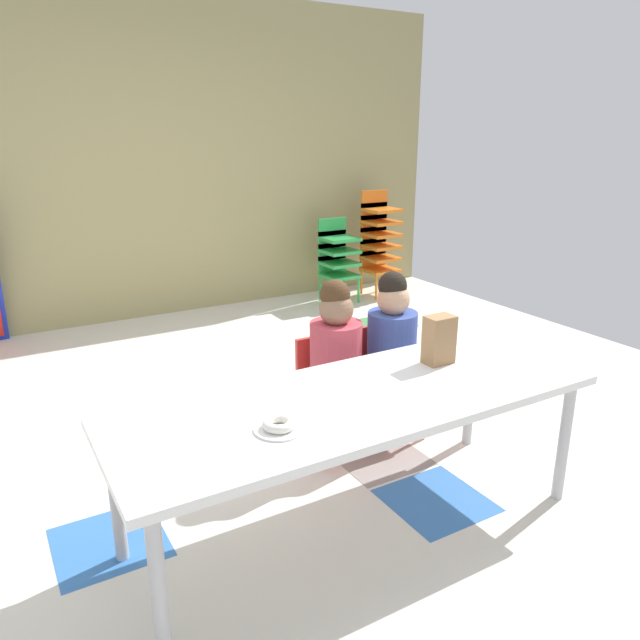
% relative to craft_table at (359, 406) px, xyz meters
% --- Properties ---
extents(ground_plane, '(6.20, 5.30, 0.02)m').
position_rel_craft_table_xyz_m(ground_plane, '(-0.03, 0.86, -0.57)').
color(ground_plane, silver).
extents(back_wall, '(6.20, 0.10, 2.73)m').
position_rel_craft_table_xyz_m(back_wall, '(-0.04, 3.52, 0.80)').
color(back_wall, tan).
rests_on(back_wall, ground_plane).
extents(craft_table, '(1.98, 0.71, 0.61)m').
position_rel_craft_table_xyz_m(craft_table, '(0.00, 0.00, 0.00)').
color(craft_table, white).
rests_on(craft_table, ground_plane).
extents(seated_child_near_camera, '(0.32, 0.31, 0.92)m').
position_rel_craft_table_xyz_m(seated_child_near_camera, '(0.25, 0.58, -0.00)').
color(seated_child_near_camera, red).
rests_on(seated_child_near_camera, ground_plane).
extents(seated_child_middle_seat, '(0.32, 0.31, 0.92)m').
position_rel_craft_table_xyz_m(seated_child_middle_seat, '(0.59, 0.58, -0.00)').
color(seated_child_middle_seat, red).
rests_on(seated_child_middle_seat, ground_plane).
extents(kid_chair_green_stack, '(0.32, 0.30, 0.80)m').
position_rel_craft_table_xyz_m(kid_chair_green_stack, '(1.79, 3.05, -0.10)').
color(kid_chair_green_stack, green).
rests_on(kid_chair_green_stack, ground_plane).
extents(kid_chair_orange_stack, '(0.32, 0.30, 1.04)m').
position_rel_craft_table_xyz_m(kid_chair_orange_stack, '(2.28, 3.05, 0.02)').
color(kid_chair_orange_stack, orange).
rests_on(kid_chair_orange_stack, ground_plane).
extents(paper_bag_brown, '(0.13, 0.09, 0.22)m').
position_rel_craft_table_xyz_m(paper_bag_brown, '(0.50, 0.11, 0.16)').
color(paper_bag_brown, '#9E754C').
rests_on(paper_bag_brown, craft_table).
extents(paper_plate_near_edge, '(0.18, 0.18, 0.01)m').
position_rel_craft_table_xyz_m(paper_plate_near_edge, '(-0.40, -0.10, 0.05)').
color(paper_plate_near_edge, white).
rests_on(paper_plate_near_edge, craft_table).
extents(donut_powdered_on_plate, '(0.12, 0.12, 0.03)m').
position_rel_craft_table_xyz_m(donut_powdered_on_plate, '(-0.40, -0.10, 0.07)').
color(donut_powdered_on_plate, white).
rests_on(donut_powdered_on_plate, craft_table).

